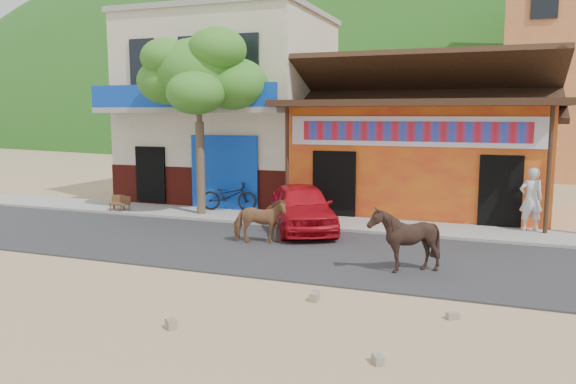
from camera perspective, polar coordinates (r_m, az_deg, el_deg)
name	(u,v)px	position (r m, az deg, el deg)	size (l,w,h in m)	color
ground	(260,279)	(11.71, -2.90, -8.85)	(120.00, 120.00, 0.00)	#9E825B
road	(300,251)	(13.95, 1.20, -5.99)	(60.00, 5.00, 0.04)	#28282B
sidewalk	(338,223)	(17.20, 5.07, -3.20)	(60.00, 2.00, 0.12)	gray
dance_club	(423,159)	(20.49, 13.55, 3.32)	(8.00, 6.00, 3.60)	orange
cafe_building	(232,111)	(22.59, -5.73, 8.23)	(7.00, 6.00, 7.00)	beige
hillside	(467,48)	(80.86, 17.74, 13.73)	(100.00, 40.00, 24.00)	#194C14
tree	(199,122)	(18.46, -8.99, 7.06)	(3.00, 3.00, 6.00)	#2D721E
cow_tan	(260,221)	(14.58, -2.89, -2.93)	(0.64, 1.40, 1.18)	brown
cow_dark	(404,239)	(12.18, 11.71, -4.72)	(1.14, 1.28, 1.41)	black
red_car	(302,207)	(16.17, 1.40, -1.52)	(1.60, 3.97, 1.35)	#B80D19
scooter	(229,196)	(19.11, -6.03, -0.38)	(0.67, 1.91, 1.01)	black
pedestrian	(531,199)	(17.08, 23.46, -0.66)	(0.65, 0.43, 1.79)	silver
cafe_chair_left	(121,197)	(19.78, -16.56, -0.54)	(0.42, 0.42, 0.90)	#4E2B1A
cafe_chair_right	(117,197)	(19.88, -17.00, -0.44)	(0.44, 0.44, 0.95)	#472517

